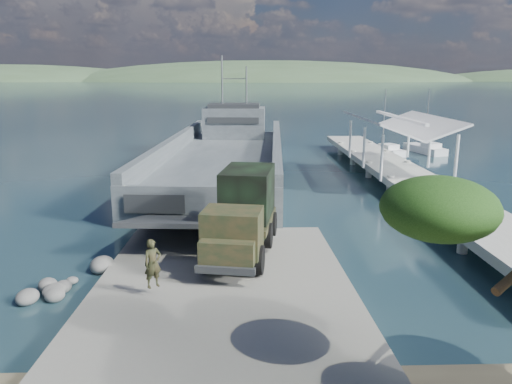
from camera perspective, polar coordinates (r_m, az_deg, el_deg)
name	(u,v)px	position (r m, az deg, el deg)	size (l,w,h in m)	color
ground	(224,291)	(20.32, -3.68, -11.25)	(1400.00, 1400.00, 0.00)	#1C3843
boat_ramp	(223,296)	(19.31, -3.78, -11.81)	(10.00, 18.00, 0.50)	gray
shoreline_rocks	(71,288)	(21.87, -20.37, -10.26)	(3.20, 5.60, 0.90)	#62625F
distant_headlands	(283,81)	(580.62, 3.08, 12.56)	(1000.00, 240.00, 48.00)	#3C5635
pier	(401,165)	(39.81, 16.22, 2.94)	(6.40, 44.00, 6.10)	#A6A79D
landing_craft	(225,164)	(42.99, -3.57, 3.25)	(11.71, 37.84, 11.09)	#464E52
military_truck	(243,213)	(22.73, -1.48, -2.39)	(3.65, 8.00, 3.58)	black
soldier	(153,274)	(18.67, -11.67, -9.11)	(0.66, 0.43, 1.81)	black
sailboat_near	(383,151)	(55.38, 14.33, 4.59)	(3.72, 6.00, 7.05)	white
sailboat_far	(426,149)	(57.66, 18.81, 4.63)	(3.10, 6.10, 7.14)	white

